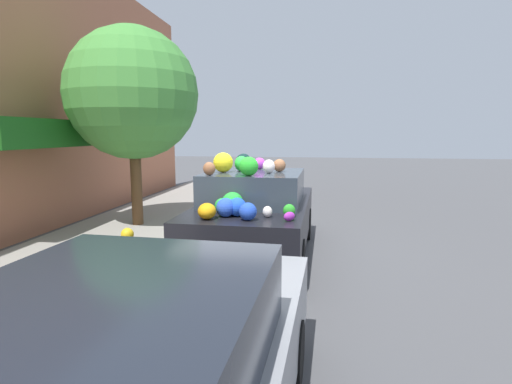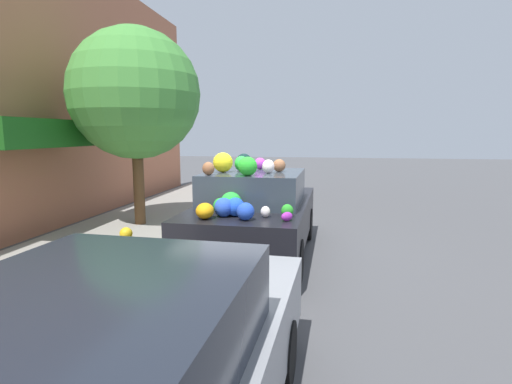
% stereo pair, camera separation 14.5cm
% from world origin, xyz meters
% --- Properties ---
extents(ground_plane, '(60.00, 60.00, 0.00)m').
position_xyz_m(ground_plane, '(0.00, 0.00, 0.00)').
color(ground_plane, '#4C4C4F').
extents(sidewalk_curb, '(24.00, 3.20, 0.15)m').
position_xyz_m(sidewalk_curb, '(0.00, 2.70, 0.07)').
color(sidewalk_curb, gray).
rests_on(sidewalk_curb, ground).
extents(street_tree, '(2.82, 2.82, 4.28)m').
position_xyz_m(street_tree, '(1.35, 2.87, 3.01)').
color(street_tree, brown).
rests_on(street_tree, sidewalk_curb).
extents(fire_hydrant, '(0.20, 0.20, 0.70)m').
position_xyz_m(fire_hydrant, '(-1.77, 1.54, 0.49)').
color(fire_hydrant, gold).
rests_on(fire_hydrant, sidewalk_curb).
extents(art_car, '(3.98, 1.92, 1.85)m').
position_xyz_m(art_car, '(-0.04, -0.03, 0.81)').
color(art_car, black).
rests_on(art_car, ground).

